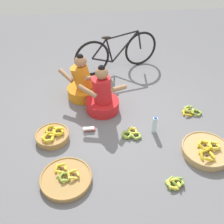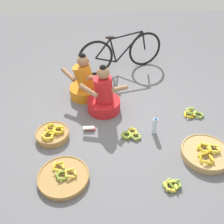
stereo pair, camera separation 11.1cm
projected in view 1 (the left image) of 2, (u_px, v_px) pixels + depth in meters
name	position (u px, v px, depth m)	size (l,w,h in m)	color
ground_plane	(111.00, 122.00, 3.89)	(10.00, 10.00, 0.00)	slate
vendor_woman_front	(102.00, 97.00, 3.95)	(0.75, 0.52, 0.80)	red
vendor_woman_behind	(82.00, 84.00, 4.24)	(0.72, 0.53, 0.79)	orange
bicycle_leaning	(117.00, 53.00, 4.88)	(1.63, 0.58, 0.73)	black
banana_basket_front_right	(66.00, 178.00, 3.04)	(0.62, 0.62, 0.13)	#A87F47
banana_basket_mid_right	(53.00, 136.00, 3.57)	(0.47, 0.47, 0.17)	#A87F47
banana_basket_near_vendor	(206.00, 150.00, 3.36)	(0.64, 0.64, 0.17)	tan
loose_bananas_near_bicycle	(190.00, 111.00, 4.04)	(0.33, 0.27, 0.09)	#9EB747
loose_bananas_back_center	(175.00, 183.00, 3.00)	(0.25, 0.21, 0.09)	olive
loose_bananas_front_left	(131.00, 134.00, 3.64)	(0.30, 0.28, 0.08)	#9EB747
water_bottle	(155.00, 125.00, 3.64)	(0.07, 0.07, 0.27)	silver
packet_carton_stack	(89.00, 129.00, 3.72)	(0.18, 0.07, 0.06)	red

